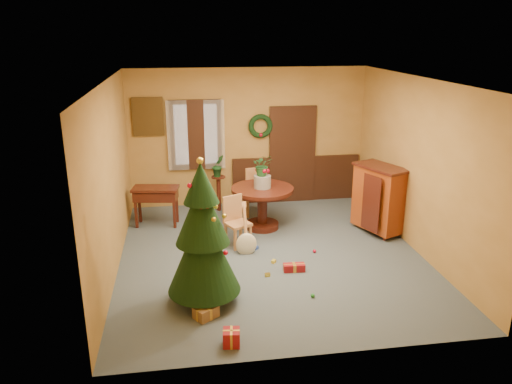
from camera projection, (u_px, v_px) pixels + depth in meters
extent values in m
plane|color=#3B4C56|center=(271.00, 255.00, 8.42)|extent=(5.50, 5.50, 0.00)
plane|color=silver|center=(273.00, 80.00, 7.52)|extent=(5.50, 5.50, 0.00)
plane|color=olive|center=(248.00, 137.00, 10.55)|extent=(5.00, 0.00, 5.00)
plane|color=olive|center=(318.00, 242.00, 5.39)|extent=(5.00, 0.00, 5.00)
plane|color=olive|center=(111.00, 179.00, 7.61)|extent=(0.00, 5.50, 5.50)
plane|color=olive|center=(419.00, 166.00, 8.33)|extent=(0.00, 5.50, 5.50)
cube|color=black|center=(296.00, 179.00, 10.96)|extent=(2.80, 0.06, 1.00)
cube|color=black|center=(292.00, 155.00, 10.77)|extent=(1.00, 0.08, 2.10)
cube|color=white|center=(292.00, 157.00, 10.81)|extent=(0.80, 0.03, 1.90)
cube|color=black|center=(196.00, 135.00, 10.32)|extent=(1.05, 0.08, 1.45)
cube|color=white|center=(196.00, 135.00, 10.34)|extent=(0.88, 0.03, 1.25)
cube|color=white|center=(177.00, 136.00, 10.21)|extent=(0.42, 0.02, 1.45)
cube|color=white|center=(215.00, 135.00, 10.32)|extent=(0.42, 0.02, 1.45)
torus|color=black|center=(261.00, 126.00, 10.44)|extent=(0.51, 0.11, 0.51)
cube|color=#4C3819|center=(148.00, 117.00, 10.06)|extent=(0.62, 0.05, 0.78)
cube|color=gray|center=(148.00, 116.00, 10.09)|extent=(0.48, 0.02, 0.62)
cylinder|color=black|center=(262.00, 189.00, 9.34)|extent=(1.18, 1.18, 0.06)
cylinder|color=black|center=(262.00, 192.00, 9.36)|extent=(1.05, 1.05, 0.04)
cylinder|color=black|center=(262.00, 208.00, 9.46)|extent=(0.19, 0.19, 0.65)
cylinder|color=black|center=(262.00, 225.00, 9.57)|extent=(0.63, 0.63, 0.11)
cylinder|color=slate|center=(262.00, 182.00, 9.30)|extent=(0.32, 0.32, 0.23)
imported|color=#1E4C23|center=(262.00, 165.00, 9.20)|extent=(0.36, 0.31, 0.40)
cube|color=#A77442|center=(238.00, 224.00, 8.67)|extent=(0.51, 0.51, 0.05)
cube|color=#A77442|center=(232.00, 208.00, 8.73)|extent=(0.36, 0.20, 0.46)
cube|color=#A77442|center=(241.00, 230.00, 8.94)|extent=(0.05, 0.05, 0.39)
cube|color=#A77442|center=(226.00, 234.00, 8.78)|extent=(0.05, 0.05, 0.39)
cube|color=#A77442|center=(250.00, 236.00, 8.70)|extent=(0.05, 0.05, 0.39)
cube|color=#A77442|center=(235.00, 240.00, 8.53)|extent=(0.05, 0.05, 0.39)
cube|color=#A77442|center=(253.00, 191.00, 10.18)|extent=(0.52, 0.52, 0.05)
cube|color=#A77442|center=(256.00, 181.00, 9.90)|extent=(0.45, 0.12, 0.53)
cube|color=#A77442|center=(248.00, 207.00, 10.04)|extent=(0.06, 0.06, 0.46)
cube|color=#A77442|center=(265.00, 205.00, 10.15)|extent=(0.06, 0.06, 0.46)
cube|color=#A77442|center=(242.00, 201.00, 10.36)|extent=(0.06, 0.06, 0.46)
cube|color=#A77442|center=(259.00, 199.00, 10.47)|extent=(0.06, 0.06, 0.46)
cylinder|color=black|center=(219.00, 194.00, 10.40)|extent=(0.09, 0.09, 0.72)
cylinder|color=black|center=(218.00, 177.00, 10.29)|extent=(0.29, 0.29, 0.03)
imported|color=#19471E|center=(218.00, 166.00, 10.21)|extent=(0.31, 0.29, 0.46)
cylinder|color=#382111|center=(205.00, 294.00, 6.97)|extent=(0.13, 0.13, 0.22)
cone|color=black|center=(203.00, 250.00, 6.76)|extent=(1.01, 1.01, 1.19)
cone|color=black|center=(202.00, 212.00, 6.59)|extent=(0.73, 0.73, 0.87)
cone|color=black|center=(201.00, 183.00, 6.46)|extent=(0.48, 0.48, 0.55)
sphere|color=gold|center=(200.00, 161.00, 6.37)|extent=(0.09, 0.09, 0.09)
cube|color=black|center=(155.00, 189.00, 9.50)|extent=(0.92, 0.56, 0.05)
cube|color=black|center=(156.00, 195.00, 9.54)|extent=(0.86, 0.51, 0.18)
cube|color=black|center=(137.00, 209.00, 9.57)|extent=(0.10, 0.31, 0.71)
cube|color=black|center=(176.00, 207.00, 9.67)|extent=(0.10, 0.31, 0.71)
cube|color=#621E0B|center=(379.00, 199.00, 9.19)|extent=(0.80, 1.05, 1.17)
cube|color=black|center=(382.00, 167.00, 9.00)|extent=(0.88, 1.13, 0.05)
cylinder|color=black|center=(385.00, 238.00, 9.01)|extent=(0.07, 0.07, 0.08)
cylinder|color=black|center=(369.00, 222.00, 9.75)|extent=(0.07, 0.07, 0.08)
cube|color=brown|center=(206.00, 312.00, 6.58)|extent=(0.37, 0.35, 0.16)
cube|color=gold|center=(206.00, 312.00, 6.58)|extent=(0.26, 0.20, 0.16)
cube|color=gold|center=(206.00, 312.00, 6.58)|extent=(0.16, 0.20, 0.16)
cube|color=maroon|center=(231.00, 338.00, 6.00)|extent=(0.22, 0.22, 0.20)
cube|color=gold|center=(231.00, 338.00, 6.00)|extent=(0.21, 0.05, 0.20)
cube|color=gold|center=(231.00, 338.00, 6.00)|extent=(0.05, 0.21, 0.20)
cube|color=brown|center=(201.00, 253.00, 8.35)|extent=(0.29, 0.27, 0.13)
cube|color=gold|center=(201.00, 253.00, 8.35)|extent=(0.21, 0.16, 0.13)
cube|color=gold|center=(201.00, 253.00, 8.35)|extent=(0.12, 0.16, 0.13)
cube|color=maroon|center=(294.00, 267.00, 7.86)|extent=(0.34, 0.15, 0.12)
cube|color=gold|center=(294.00, 267.00, 7.86)|extent=(0.34, 0.04, 0.12)
cube|color=gold|center=(294.00, 267.00, 7.86)|extent=(0.05, 0.14, 0.12)
cube|color=#2544A2|center=(256.00, 248.00, 8.64)|extent=(0.09, 0.09, 0.05)
sphere|color=#227E2D|center=(313.00, 296.00, 7.09)|extent=(0.06, 0.06, 0.06)
cube|color=gold|center=(274.00, 261.00, 8.14)|extent=(0.09, 0.09, 0.05)
sphere|color=red|center=(315.00, 251.00, 8.50)|extent=(0.06, 0.06, 0.06)
cube|color=gold|center=(267.00, 275.00, 7.70)|extent=(0.09, 0.06, 0.05)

